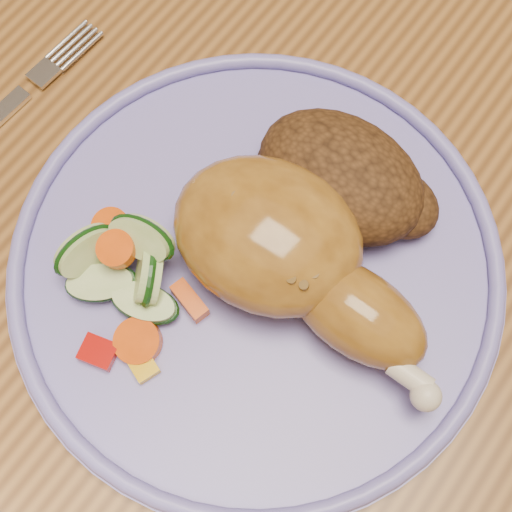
% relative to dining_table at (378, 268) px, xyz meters
% --- Properties ---
extents(ground, '(4.00, 4.00, 0.00)m').
position_rel_dining_table_xyz_m(ground, '(0.00, 0.00, -0.67)').
color(ground, brown).
rests_on(ground, ground).
extents(dining_table, '(0.90, 1.40, 0.75)m').
position_rel_dining_table_xyz_m(dining_table, '(0.00, 0.00, 0.00)').
color(dining_table, brown).
rests_on(dining_table, ground).
extents(plate, '(0.30, 0.30, 0.01)m').
position_rel_dining_table_xyz_m(plate, '(-0.05, -0.08, 0.09)').
color(plate, '#7269BC').
rests_on(plate, dining_table).
extents(plate_rim, '(0.30, 0.30, 0.01)m').
position_rel_dining_table_xyz_m(plate_rim, '(-0.05, -0.08, 0.10)').
color(plate_rim, '#7269BC').
rests_on(plate_rim, plate).
extents(chicken_leg, '(0.19, 0.10, 0.06)m').
position_rel_dining_table_xyz_m(chicken_leg, '(-0.04, -0.07, 0.12)').
color(chicken_leg, '#9A6520').
rests_on(chicken_leg, plate).
extents(rice_pilaf, '(0.12, 0.08, 0.05)m').
position_rel_dining_table_xyz_m(rice_pilaf, '(-0.04, -0.01, 0.11)').
color(rice_pilaf, '#432610').
rests_on(rice_pilaf, plate).
extents(vegetable_pile, '(0.09, 0.09, 0.05)m').
position_rel_dining_table_xyz_m(vegetable_pile, '(-0.11, -0.13, 0.11)').
color(vegetable_pile, '#A50A05').
rests_on(vegetable_pile, plate).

